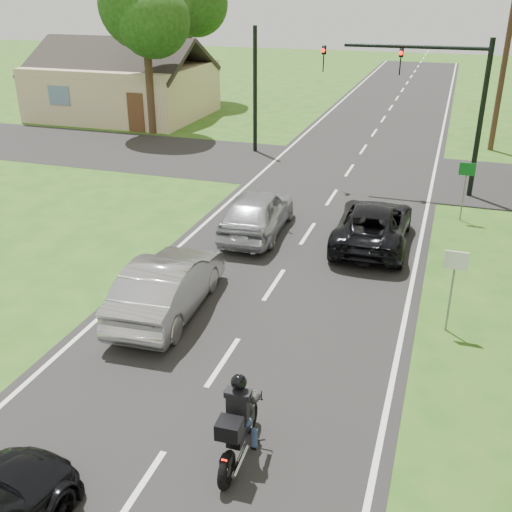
{
  "coord_description": "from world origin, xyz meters",
  "views": [
    {
      "loc": [
        4.23,
        -10.47,
        7.75
      ],
      "look_at": [
        -0.21,
        3.0,
        1.3
      ],
      "focal_mm": 42.0,
      "sensor_mm": 36.0,
      "label": 1
    }
  ],
  "objects_px": {
    "motorcycle_rider": "(238,428)",
    "silver_suv": "(257,212)",
    "silver_sedan": "(168,285)",
    "sign_green": "(466,177)",
    "dark_suv": "(373,224)",
    "utility_pole_far": "(507,45)",
    "sign_white": "(454,272)",
    "traffic_signal": "(434,88)"
  },
  "relations": [
    {
      "from": "dark_suv",
      "to": "silver_sedan",
      "type": "distance_m",
      "value": 7.5
    },
    {
      "from": "silver_sedan",
      "to": "sign_white",
      "type": "height_order",
      "value": "sign_white"
    },
    {
      "from": "silver_suv",
      "to": "sign_green",
      "type": "height_order",
      "value": "sign_green"
    },
    {
      "from": "motorcycle_rider",
      "to": "silver_suv",
      "type": "distance_m",
      "value": 10.65
    },
    {
      "from": "motorcycle_rider",
      "to": "utility_pole_far",
      "type": "bearing_deg",
      "value": 76.95
    },
    {
      "from": "utility_pole_far",
      "to": "sign_green",
      "type": "height_order",
      "value": "utility_pole_far"
    },
    {
      "from": "dark_suv",
      "to": "silver_sedan",
      "type": "xyz_separation_m",
      "value": [
        -4.34,
        -6.11,
        0.08
      ]
    },
    {
      "from": "motorcycle_rider",
      "to": "traffic_signal",
      "type": "bearing_deg",
      "value": 81.26
    },
    {
      "from": "sign_white",
      "to": "sign_green",
      "type": "xyz_separation_m",
      "value": [
        0.2,
        8.0,
        0.0
      ]
    },
    {
      "from": "motorcycle_rider",
      "to": "silver_suv",
      "type": "relative_size",
      "value": 0.46
    },
    {
      "from": "traffic_signal",
      "to": "utility_pole_far",
      "type": "distance_m",
      "value": 8.55
    },
    {
      "from": "silver_sedan",
      "to": "traffic_signal",
      "type": "relative_size",
      "value": 0.72
    },
    {
      "from": "utility_pole_far",
      "to": "sign_green",
      "type": "distance_m",
      "value": 11.63
    },
    {
      "from": "motorcycle_rider",
      "to": "silver_suv",
      "type": "height_order",
      "value": "motorcycle_rider"
    },
    {
      "from": "motorcycle_rider",
      "to": "sign_white",
      "type": "distance_m",
      "value": 6.67
    },
    {
      "from": "silver_sedan",
      "to": "silver_suv",
      "type": "xyz_separation_m",
      "value": [
        0.5,
        5.79,
        0.01
      ]
    },
    {
      "from": "motorcycle_rider",
      "to": "traffic_signal",
      "type": "height_order",
      "value": "traffic_signal"
    },
    {
      "from": "motorcycle_rider",
      "to": "sign_white",
      "type": "height_order",
      "value": "sign_white"
    },
    {
      "from": "utility_pole_far",
      "to": "sign_white",
      "type": "height_order",
      "value": "utility_pole_far"
    },
    {
      "from": "dark_suv",
      "to": "traffic_signal",
      "type": "relative_size",
      "value": 0.76
    },
    {
      "from": "sign_green",
      "to": "dark_suv",
      "type": "bearing_deg",
      "value": -130.67
    },
    {
      "from": "silver_suv",
      "to": "silver_sedan",
      "type": "bearing_deg",
      "value": 81.97
    },
    {
      "from": "traffic_signal",
      "to": "silver_suv",
      "type": "bearing_deg",
      "value": -127.52
    },
    {
      "from": "silver_sedan",
      "to": "silver_suv",
      "type": "height_order",
      "value": "silver_suv"
    },
    {
      "from": "silver_suv",
      "to": "sign_green",
      "type": "xyz_separation_m",
      "value": [
        6.55,
        3.48,
        0.82
      ]
    },
    {
      "from": "silver_sedan",
      "to": "motorcycle_rider",
      "type": "bearing_deg",
      "value": 124.64
    },
    {
      "from": "motorcycle_rider",
      "to": "dark_suv",
      "type": "relative_size",
      "value": 0.42
    },
    {
      "from": "dark_suv",
      "to": "utility_pole_far",
      "type": "distance_m",
      "value": 15.37
    },
    {
      "from": "motorcycle_rider",
      "to": "utility_pole_far",
      "type": "distance_m",
      "value": 25.57
    },
    {
      "from": "dark_suv",
      "to": "sign_green",
      "type": "relative_size",
      "value": 2.3
    },
    {
      "from": "dark_suv",
      "to": "traffic_signal",
      "type": "height_order",
      "value": "traffic_signal"
    },
    {
      "from": "motorcycle_rider",
      "to": "sign_green",
      "type": "relative_size",
      "value": 0.97
    },
    {
      "from": "utility_pole_far",
      "to": "silver_suv",
      "type": "bearing_deg",
      "value": -118.44
    },
    {
      "from": "dark_suv",
      "to": "silver_suv",
      "type": "xyz_separation_m",
      "value": [
        -3.84,
        -0.32,
        0.09
      ]
    },
    {
      "from": "traffic_signal",
      "to": "motorcycle_rider",
      "type": "bearing_deg",
      "value": -96.81
    },
    {
      "from": "dark_suv",
      "to": "utility_pole_far",
      "type": "xyz_separation_m",
      "value": [
        4.01,
        14.18,
        4.39
      ]
    },
    {
      "from": "traffic_signal",
      "to": "sign_white",
      "type": "bearing_deg",
      "value": -82.95
    },
    {
      "from": "motorcycle_rider",
      "to": "dark_suv",
      "type": "height_order",
      "value": "motorcycle_rider"
    },
    {
      "from": "silver_suv",
      "to": "traffic_signal",
      "type": "relative_size",
      "value": 0.71
    },
    {
      "from": "motorcycle_rider",
      "to": "sign_green",
      "type": "xyz_separation_m",
      "value": [
        3.56,
        13.7,
        0.9
      ]
    },
    {
      "from": "dark_suv",
      "to": "sign_white",
      "type": "bearing_deg",
      "value": 115.96
    },
    {
      "from": "motorcycle_rider",
      "to": "sign_white",
      "type": "bearing_deg",
      "value": 57.55
    }
  ]
}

